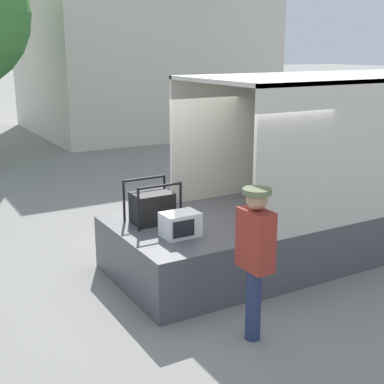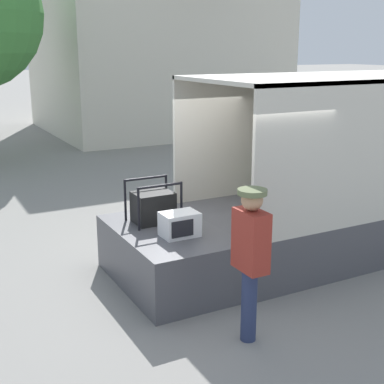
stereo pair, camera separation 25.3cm
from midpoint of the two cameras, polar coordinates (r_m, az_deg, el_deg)
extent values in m
plane|color=gray|center=(8.12, 2.56, -8.68)|extent=(160.00, 160.00, 0.00)
cube|color=#4C4C51|center=(9.37, 15.53, -3.27)|extent=(4.86, 2.28, 0.81)
cube|color=beige|center=(9.85, 11.68, 6.43)|extent=(4.86, 0.06, 2.05)
cube|color=beige|center=(8.93, 16.64, 11.69)|extent=(4.86, 2.28, 0.06)
cylinder|color=yellow|center=(8.23, 13.16, -1.24)|extent=(0.32, 0.32, 0.40)
cube|color=#B2A893|center=(9.18, 18.79, -0.41)|extent=(0.44, 0.32, 0.26)
cube|color=#2D7F33|center=(10.20, 19.32, 1.05)|extent=(0.44, 0.32, 0.26)
cube|color=#2D7F33|center=(9.32, 11.01, 0.48)|extent=(0.44, 0.32, 0.30)
cube|color=#4C4C51|center=(7.66, -1.75, -6.86)|extent=(1.34, 2.17, 0.81)
cube|color=white|center=(7.20, -0.32, -3.46)|extent=(0.49, 0.36, 0.33)
cube|color=black|center=(7.03, 0.02, -3.95)|extent=(0.32, 0.01, 0.22)
cube|color=black|center=(7.77, -3.23, -1.64)|extent=(0.56, 0.44, 0.45)
cylinder|color=slate|center=(7.85, -1.76, -1.26)|extent=(0.21, 0.24, 0.24)
cylinder|color=black|center=(7.39, -4.74, -1.84)|extent=(0.04, 0.04, 0.62)
cylinder|color=black|center=(7.67, -0.20, -1.17)|extent=(0.04, 0.04, 0.62)
cylinder|color=black|center=(7.84, -6.22, -0.87)|extent=(0.04, 0.04, 0.62)
cylinder|color=black|center=(8.10, -1.88, -0.27)|extent=(0.04, 0.04, 0.62)
cylinder|color=black|center=(7.44, -2.45, 0.66)|extent=(0.66, 0.04, 0.04)
cylinder|color=black|center=(7.89, -4.05, 1.48)|extent=(0.66, 0.04, 0.04)
cylinder|color=navy|center=(6.28, 7.26, -11.89)|extent=(0.18, 0.18, 0.87)
cube|color=maroon|center=(5.96, 7.51, -5.16)|extent=(0.24, 0.44, 0.69)
sphere|color=tan|center=(5.82, 7.67, -0.85)|extent=(0.24, 0.24, 0.24)
cylinder|color=#606B47|center=(5.79, 7.70, 0.00)|extent=(0.32, 0.32, 0.06)
cube|color=beige|center=(22.53, -3.69, 14.96)|extent=(8.61, 7.62, 6.45)
camera|label=1|loc=(0.13, -89.01, 0.27)|focal=50.00mm
camera|label=2|loc=(0.13, 90.99, -0.27)|focal=50.00mm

